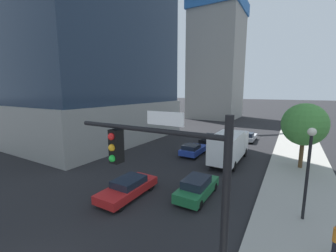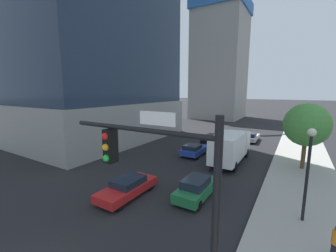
{
  "view_description": "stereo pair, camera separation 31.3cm",
  "coord_description": "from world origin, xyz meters",
  "px_view_note": "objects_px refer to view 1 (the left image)",
  "views": [
    {
      "loc": [
        7.88,
        -2.43,
        7.36
      ],
      "look_at": [
        -0.42,
        11.83,
        4.64
      ],
      "focal_mm": 22.93,
      "sensor_mm": 36.0,
      "label": 1
    },
    {
      "loc": [
        8.15,
        -2.27,
        7.36
      ],
      "look_at": [
        -0.42,
        11.83,
        4.64
      ],
      "focal_mm": 22.93,
      "sensor_mm": 36.0,
      "label": 2
    }
  ],
  "objects_px": {
    "street_lamp": "(309,160)",
    "street_tree": "(304,125)",
    "car_silver": "(248,137)",
    "car_red": "(128,187)",
    "traffic_light_pole": "(172,190)",
    "car_blue": "(193,149)",
    "box_truck": "(229,146)",
    "car_black": "(211,139)",
    "construction_building": "(217,56)",
    "car_green": "(197,187)"
  },
  "relations": [
    {
      "from": "traffic_light_pole",
      "to": "street_tree",
      "type": "distance_m",
      "value": 18.81
    },
    {
      "from": "street_tree",
      "to": "car_silver",
      "type": "relative_size",
      "value": 1.42
    },
    {
      "from": "car_blue",
      "to": "box_truck",
      "type": "xyz_separation_m",
      "value": [
        4.22,
        -0.41,
        1.1
      ]
    },
    {
      "from": "street_tree",
      "to": "car_blue",
      "type": "relative_size",
      "value": 1.52
    },
    {
      "from": "street_lamp",
      "to": "street_tree",
      "type": "height_order",
      "value": "street_tree"
    },
    {
      "from": "street_lamp",
      "to": "street_tree",
      "type": "relative_size",
      "value": 0.86
    },
    {
      "from": "construction_building",
      "to": "car_silver",
      "type": "distance_m",
      "value": 32.5
    },
    {
      "from": "car_green",
      "to": "car_silver",
      "type": "bearing_deg",
      "value": 90.0
    },
    {
      "from": "traffic_light_pole",
      "to": "car_black",
      "type": "relative_size",
      "value": 1.44
    },
    {
      "from": "car_silver",
      "to": "box_truck",
      "type": "bearing_deg",
      "value": -90.0
    },
    {
      "from": "car_red",
      "to": "car_green",
      "type": "height_order",
      "value": "car_green"
    },
    {
      "from": "construction_building",
      "to": "car_silver",
      "type": "height_order",
      "value": "construction_building"
    },
    {
      "from": "traffic_light_pole",
      "to": "car_green",
      "type": "bearing_deg",
      "value": 107.5
    },
    {
      "from": "construction_building",
      "to": "car_red",
      "type": "xyz_separation_m",
      "value": [
        9.02,
        -46.96,
        -15.82
      ]
    },
    {
      "from": "car_silver",
      "to": "car_red",
      "type": "bearing_deg",
      "value": -100.95
    },
    {
      "from": "construction_building",
      "to": "car_blue",
      "type": "height_order",
      "value": "construction_building"
    },
    {
      "from": "traffic_light_pole",
      "to": "car_black",
      "type": "distance_m",
      "value": 24.82
    },
    {
      "from": "traffic_light_pole",
      "to": "box_truck",
      "type": "height_order",
      "value": "traffic_light_pole"
    },
    {
      "from": "car_silver",
      "to": "car_red",
      "type": "relative_size",
      "value": 0.91
    },
    {
      "from": "car_black",
      "to": "box_truck",
      "type": "xyz_separation_m",
      "value": [
        4.22,
        -6.56,
        1.06
      ]
    },
    {
      "from": "construction_building",
      "to": "box_truck",
      "type": "bearing_deg",
      "value": -69.83
    },
    {
      "from": "street_lamp",
      "to": "traffic_light_pole",
      "type": "bearing_deg",
      "value": -112.51
    },
    {
      "from": "street_lamp",
      "to": "car_blue",
      "type": "xyz_separation_m",
      "value": [
        -10.53,
        8.55,
        -2.96
      ]
    },
    {
      "from": "traffic_light_pole",
      "to": "car_blue",
      "type": "bearing_deg",
      "value": 111.59
    },
    {
      "from": "street_lamp",
      "to": "car_red",
      "type": "bearing_deg",
      "value": -165.3
    },
    {
      "from": "car_black",
      "to": "street_tree",
      "type": "bearing_deg",
      "value": -25.62
    },
    {
      "from": "car_green",
      "to": "box_truck",
      "type": "bearing_deg",
      "value": 90.0
    },
    {
      "from": "street_tree",
      "to": "box_truck",
      "type": "relative_size",
      "value": 0.8
    },
    {
      "from": "street_lamp",
      "to": "car_silver",
      "type": "relative_size",
      "value": 1.22
    },
    {
      "from": "car_black",
      "to": "car_blue",
      "type": "xyz_separation_m",
      "value": [
        -0.0,
        -6.15,
        -0.04
      ]
    },
    {
      "from": "construction_building",
      "to": "box_truck",
      "type": "distance_m",
      "value": 41.13
    },
    {
      "from": "car_silver",
      "to": "traffic_light_pole",
      "type": "bearing_deg",
      "value": -84.57
    },
    {
      "from": "street_tree",
      "to": "car_silver",
      "type": "xyz_separation_m",
      "value": [
        -6.37,
        9.44,
        -3.59
      ]
    },
    {
      "from": "street_tree",
      "to": "car_green",
      "type": "bearing_deg",
      "value": -122.43
    },
    {
      "from": "street_lamp",
      "to": "car_black",
      "type": "bearing_deg",
      "value": 125.6
    },
    {
      "from": "traffic_light_pole",
      "to": "box_truck",
      "type": "xyz_separation_m",
      "value": [
        -2.65,
        16.95,
        -2.93
      ]
    },
    {
      "from": "traffic_light_pole",
      "to": "car_green",
      "type": "distance_m",
      "value": 9.68
    },
    {
      "from": "street_tree",
      "to": "traffic_light_pole",
      "type": "bearing_deg",
      "value": -101.4
    },
    {
      "from": "street_tree",
      "to": "car_red",
      "type": "xyz_separation_m",
      "value": [
        -10.59,
        -12.38,
        -3.62
      ]
    },
    {
      "from": "street_lamp",
      "to": "car_red",
      "type": "xyz_separation_m",
      "value": [
        -10.53,
        -2.76,
        -2.98
      ]
    },
    {
      "from": "car_blue",
      "to": "car_silver",
      "type": "xyz_separation_m",
      "value": [
        4.22,
        10.51,
        0.01
      ]
    },
    {
      "from": "street_tree",
      "to": "car_red",
      "type": "height_order",
      "value": "street_tree"
    },
    {
      "from": "street_lamp",
      "to": "car_green",
      "type": "bearing_deg",
      "value": -176.35
    },
    {
      "from": "construction_building",
      "to": "street_lamp",
      "type": "distance_m",
      "value": 50.0
    },
    {
      "from": "street_tree",
      "to": "car_blue",
      "type": "distance_m",
      "value": 11.24
    },
    {
      "from": "car_red",
      "to": "box_truck",
      "type": "xyz_separation_m",
      "value": [
        4.22,
        10.9,
        1.12
      ]
    },
    {
      "from": "traffic_light_pole",
      "to": "street_lamp",
      "type": "bearing_deg",
      "value": 67.49
    },
    {
      "from": "car_blue",
      "to": "car_silver",
      "type": "height_order",
      "value": "car_silver"
    },
    {
      "from": "car_green",
      "to": "car_black",
      "type": "bearing_deg",
      "value": 105.62
    },
    {
      "from": "street_lamp",
      "to": "street_tree",
      "type": "distance_m",
      "value": 9.64
    }
  ]
}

